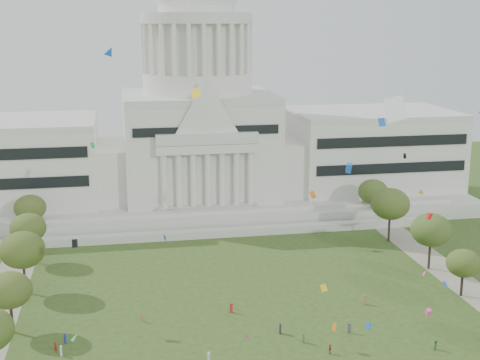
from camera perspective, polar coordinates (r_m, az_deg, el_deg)
capitol at (r=201.08m, az=-3.56°, el=4.00°), size 160.00×64.50×91.30m
row_tree_l_3 at (r=127.98m, az=-19.08°, el=-8.88°), size 8.12×8.12×11.55m
row_tree_r_3 at (r=144.37m, az=18.53°, el=-6.76°), size 7.01×7.01×9.98m
row_tree_l_4 at (r=144.75m, az=-18.08°, el=-5.70°), size 9.29×9.29×13.21m
row_tree_r_4 at (r=156.82m, az=16.00°, el=-4.12°), size 9.19×9.19×13.06m
row_tree_l_5 at (r=162.73m, az=-17.64°, el=-3.92°), size 8.33×8.33×11.85m
row_tree_r_5 at (r=173.62m, az=12.72°, el=-2.01°), size 9.82×9.82×13.96m
row_tree_l_6 at (r=180.26m, az=-17.48°, el=-2.28°), size 8.19×8.19×11.64m
row_tree_r_6 at (r=190.90m, az=11.29°, el=-0.98°), size 8.42×8.42×11.97m
person_2 at (r=122.99m, az=16.39°, el=-13.36°), size 0.93×1.00×1.76m
person_10 at (r=118.02m, az=7.69°, el=-14.11°), size 0.73×1.10×1.72m
kite_swarm at (r=103.62m, az=4.01°, el=-3.76°), size 86.06×109.25×57.02m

